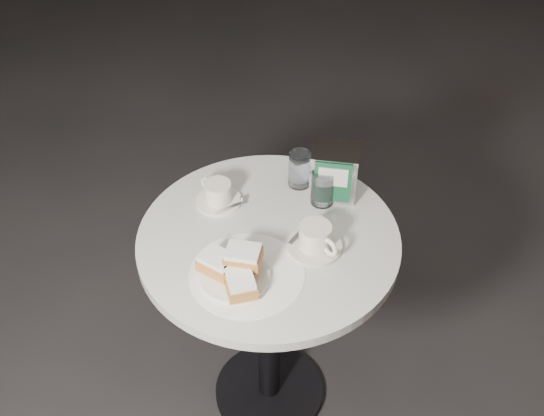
{
  "coord_description": "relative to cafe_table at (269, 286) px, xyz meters",
  "views": [
    {
      "loc": [
        0.6,
        -1.13,
        2.01
      ],
      "look_at": [
        0.0,
        0.02,
        0.83
      ],
      "focal_mm": 45.0,
      "sensor_mm": 36.0,
      "label": 1
    }
  ],
  "objects": [
    {
      "name": "coffee_cup_left",
      "position": [
        -0.19,
        0.06,
        0.23
      ],
      "size": [
        0.16,
        0.16,
        0.07
      ],
      "rotation": [
        0.0,
        0.0,
        -0.31
      ],
      "color": "white",
      "rests_on": "cafe_table"
    },
    {
      "name": "coffee_cup_right",
      "position": [
        0.13,
        0.02,
        0.23
      ],
      "size": [
        0.19,
        0.19,
        0.08
      ],
      "rotation": [
        0.0,
        0.0,
        -0.39
      ],
      "color": "beige",
      "rests_on": "cafe_table"
    },
    {
      "name": "ground",
      "position": [
        0.0,
        0.0,
        -0.55
      ],
      "size": [
        7.0,
        7.0,
        0.0
      ],
      "primitive_type": "plane",
      "color": "black",
      "rests_on": "ground"
    },
    {
      "name": "beignet_plate",
      "position": [
        -0.0,
        -0.17,
        0.23
      ],
      "size": [
        0.23,
        0.23,
        0.09
      ],
      "rotation": [
        0.0,
        0.0,
        -0.41
      ],
      "color": "silver",
      "rests_on": "cafe_table"
    },
    {
      "name": "water_glass_right",
      "position": [
        0.07,
        0.19,
        0.25
      ],
      "size": [
        0.08,
        0.08,
        0.11
      ],
      "rotation": [
        0.0,
        0.0,
        0.31
      ],
      "color": "white",
      "rests_on": "cafe_table"
    },
    {
      "name": "napkin_dispenser",
      "position": [
        0.08,
        0.24,
        0.27
      ],
      "size": [
        0.15,
        0.14,
        0.15
      ],
      "rotation": [
        0.0,
        0.0,
        0.32
      ],
      "color": "silver",
      "rests_on": "cafe_table"
    },
    {
      "name": "water_glass_left",
      "position": [
        -0.02,
        0.23,
        0.25
      ],
      "size": [
        0.08,
        0.08,
        0.11
      ],
      "rotation": [
        0.0,
        0.0,
        -0.28
      ],
      "color": "white",
      "rests_on": "cafe_table"
    },
    {
      "name": "sugar_spill",
      "position": [
        0.02,
        -0.15,
        0.2
      ],
      "size": [
        0.35,
        0.35,
        0.0
      ],
      "primitive_type": "cylinder",
      "rotation": [
        0.0,
        0.0,
        -0.24
      ],
      "color": "white",
      "rests_on": "cafe_table"
    },
    {
      "name": "cafe_table",
      "position": [
        0.0,
        0.0,
        0.0
      ],
      "size": [
        0.7,
        0.7,
        0.74
      ],
      "color": "black",
      "rests_on": "ground"
    }
  ]
}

